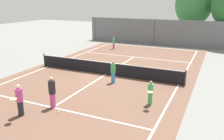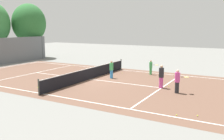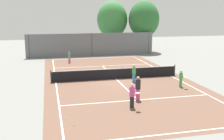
{
  "view_description": "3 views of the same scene",
  "coord_description": "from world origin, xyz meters",
  "px_view_note": "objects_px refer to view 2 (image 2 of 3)",
  "views": [
    {
      "loc": [
        7.67,
        -15.51,
        5.52
      ],
      "look_at": [
        1.24,
        -1.52,
        0.93
      ],
      "focal_mm": 37.84,
      "sensor_mm": 36.0,
      "label": 1
    },
    {
      "loc": [
        -17.16,
        -11.8,
        4.39
      ],
      "look_at": [
        -1.42,
        -3.0,
        1.28
      ],
      "focal_mm": 39.3,
      "sensor_mm": 36.0,
      "label": 2
    },
    {
      "loc": [
        -6.03,
        -23.97,
        6.12
      ],
      "look_at": [
        -0.67,
        -1.22,
        1.14
      ],
      "focal_mm": 43.87,
      "sensor_mm": 36.0,
      "label": 3
    }
  ],
  "objects_px": {
    "player_2": "(151,67)",
    "tennis_ball_0": "(198,116)",
    "player_3": "(161,76)",
    "tennis_ball_3": "(74,65)",
    "player_1": "(111,69)",
    "tennis_ball_7": "(169,86)",
    "tennis_ball_6": "(38,87)",
    "tennis_ball_1": "(122,73)",
    "tennis_ball_4": "(177,115)",
    "player_4": "(177,81)",
    "ball_crate": "(69,76)",
    "tennis_ball_2": "(79,74)"
  },
  "relations": [
    {
      "from": "tennis_ball_0",
      "to": "tennis_ball_3",
      "type": "xyz_separation_m",
      "value": [
        10.28,
        15.88,
        0.0
      ]
    },
    {
      "from": "player_3",
      "to": "tennis_ball_6",
      "type": "bearing_deg",
      "value": 118.89
    },
    {
      "from": "tennis_ball_3",
      "to": "tennis_ball_4",
      "type": "height_order",
      "value": "same"
    },
    {
      "from": "ball_crate",
      "to": "tennis_ball_3",
      "type": "bearing_deg",
      "value": 35.32
    },
    {
      "from": "player_3",
      "to": "tennis_ball_6",
      "type": "distance_m",
      "value": 9.18
    },
    {
      "from": "tennis_ball_3",
      "to": "tennis_ball_4",
      "type": "bearing_deg",
      "value": -125.63
    },
    {
      "from": "player_3",
      "to": "tennis_ball_4",
      "type": "height_order",
      "value": "player_3"
    },
    {
      "from": "tennis_ball_4",
      "to": "tennis_ball_7",
      "type": "distance_m",
      "value": 6.25
    },
    {
      "from": "tennis_ball_0",
      "to": "tennis_ball_3",
      "type": "distance_m",
      "value": 18.92
    },
    {
      "from": "tennis_ball_6",
      "to": "player_1",
      "type": "bearing_deg",
      "value": -28.38
    },
    {
      "from": "player_1",
      "to": "tennis_ball_0",
      "type": "bearing_deg",
      "value": -125.96
    },
    {
      "from": "tennis_ball_3",
      "to": "tennis_ball_6",
      "type": "height_order",
      "value": "same"
    },
    {
      "from": "player_3",
      "to": "tennis_ball_0",
      "type": "bearing_deg",
      "value": -144.14
    },
    {
      "from": "tennis_ball_3",
      "to": "tennis_ball_4",
      "type": "distance_m",
      "value": 18.38
    },
    {
      "from": "player_1",
      "to": "tennis_ball_7",
      "type": "relative_size",
      "value": 23.5
    },
    {
      "from": "tennis_ball_3",
      "to": "player_3",
      "type": "bearing_deg",
      "value": -113.8
    },
    {
      "from": "player_2",
      "to": "ball_crate",
      "type": "relative_size",
      "value": 2.9
    },
    {
      "from": "tennis_ball_6",
      "to": "tennis_ball_7",
      "type": "bearing_deg",
      "value": -58.96
    },
    {
      "from": "tennis_ball_4",
      "to": "ball_crate",
      "type": "bearing_deg",
      "value": 66.45
    },
    {
      "from": "player_4",
      "to": "tennis_ball_6",
      "type": "xyz_separation_m",
      "value": [
        -3.56,
        9.42,
        -0.81
      ]
    },
    {
      "from": "tennis_ball_3",
      "to": "tennis_ball_6",
      "type": "distance_m",
      "value": 10.83
    },
    {
      "from": "ball_crate",
      "to": "tennis_ball_1",
      "type": "height_order",
      "value": "ball_crate"
    },
    {
      "from": "tennis_ball_3",
      "to": "tennis_ball_2",
      "type": "bearing_deg",
      "value": -136.97
    },
    {
      "from": "player_2",
      "to": "tennis_ball_7",
      "type": "distance_m",
      "value": 4.95
    },
    {
      "from": "player_4",
      "to": "tennis_ball_6",
      "type": "relative_size",
      "value": 24.67
    },
    {
      "from": "tennis_ball_0",
      "to": "player_4",
      "type": "bearing_deg",
      "value": 27.62
    },
    {
      "from": "player_4",
      "to": "tennis_ball_6",
      "type": "height_order",
      "value": "player_4"
    },
    {
      "from": "tennis_ball_1",
      "to": "tennis_ball_3",
      "type": "relative_size",
      "value": 1.0
    },
    {
      "from": "player_2",
      "to": "tennis_ball_4",
      "type": "relative_size",
      "value": 20.79
    },
    {
      "from": "player_3",
      "to": "tennis_ball_2",
      "type": "bearing_deg",
      "value": 82.05
    },
    {
      "from": "player_1",
      "to": "player_3",
      "type": "height_order",
      "value": "player_3"
    },
    {
      "from": "ball_crate",
      "to": "tennis_ball_6",
      "type": "xyz_separation_m",
      "value": [
        -3.82,
        -0.1,
        -0.15
      ]
    },
    {
      "from": "player_2",
      "to": "tennis_ball_0",
      "type": "height_order",
      "value": "player_2"
    },
    {
      "from": "player_4",
      "to": "tennis_ball_1",
      "type": "xyz_separation_m",
      "value": [
        4.74,
        6.59,
        -0.81
      ]
    },
    {
      "from": "tennis_ball_7",
      "to": "tennis_ball_3",
      "type": "bearing_deg",
      "value": 69.33
    },
    {
      "from": "ball_crate",
      "to": "tennis_ball_1",
      "type": "bearing_deg",
      "value": -33.17
    },
    {
      "from": "player_2",
      "to": "tennis_ball_7",
      "type": "xyz_separation_m",
      "value": [
        -3.96,
        -2.89,
        -0.68
      ]
    },
    {
      "from": "ball_crate",
      "to": "tennis_ball_0",
      "type": "xyz_separation_m",
      "value": [
        -4.21,
        -11.58,
        -0.15
      ]
    },
    {
      "from": "ball_crate",
      "to": "tennis_ball_4",
      "type": "xyz_separation_m",
      "value": [
        -4.64,
        -10.64,
        -0.15
      ]
    },
    {
      "from": "player_3",
      "to": "player_4",
      "type": "height_order",
      "value": "player_3"
    },
    {
      "from": "tennis_ball_2",
      "to": "tennis_ball_3",
      "type": "height_order",
      "value": "same"
    },
    {
      "from": "player_4",
      "to": "tennis_ball_4",
      "type": "bearing_deg",
      "value": -165.62
    },
    {
      "from": "player_3",
      "to": "tennis_ball_3",
      "type": "xyz_separation_m",
      "value": [
        5.47,
        12.41,
        -0.85
      ]
    },
    {
      "from": "player_1",
      "to": "tennis_ball_0",
      "type": "relative_size",
      "value": 23.5
    },
    {
      "from": "player_3",
      "to": "tennis_ball_2",
      "type": "xyz_separation_m",
      "value": [
        1.17,
        8.39,
        -0.85
      ]
    },
    {
      "from": "player_2",
      "to": "tennis_ball_3",
      "type": "relative_size",
      "value": 20.79
    },
    {
      "from": "player_2",
      "to": "tennis_ball_0",
      "type": "xyz_separation_m",
      "value": [
        -9.41,
        -5.97,
        -0.68
      ]
    },
    {
      "from": "player_1",
      "to": "player_4",
      "type": "xyz_separation_m",
      "value": [
        -2.15,
        -6.34,
        0.05
      ]
    },
    {
      "from": "player_3",
      "to": "tennis_ball_2",
      "type": "distance_m",
      "value": 8.52
    },
    {
      "from": "player_1",
      "to": "tennis_ball_2",
      "type": "bearing_deg",
      "value": 91.85
    }
  ]
}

